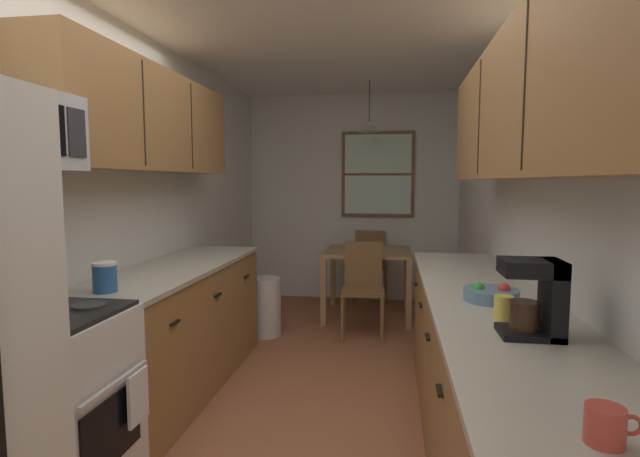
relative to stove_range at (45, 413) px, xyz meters
The scene contains 24 objects.
ground_plane 1.93m from the stove_range, 57.99° to the left, with size 12.00×12.00×0.00m, color #995B3D.
wall_left 1.82m from the stove_range, 102.60° to the left, with size 0.10×9.00×2.55m, color silver.
wall_right 2.94m from the stove_range, 34.16° to the left, with size 0.10×9.00×2.55m, color silver.
wall_back 4.43m from the stove_range, 76.80° to the left, with size 4.40×0.10×2.55m, color silver.
ceiling_slab 2.83m from the stove_range, 57.99° to the left, with size 4.40×9.00×0.08m, color white.
stove_range is the anchor object (origin of this frame).
microwave_over_range 1.24m from the stove_range, behind, with size 0.39×0.59×0.34m.
counter_left 1.31m from the stove_range, 90.24° to the left, with size 0.64×2.02×0.90m.
upper_cabinets_left 1.91m from the stove_range, 96.57° to the left, with size 0.33×2.10×0.68m.
counter_right 2.09m from the stove_range, 16.98° to the left, with size 0.64×3.19×0.90m.
upper_cabinets_right 2.60m from the stove_range, 14.67° to the left, with size 0.33×2.87×0.69m.
dining_table 3.60m from the stove_range, 69.88° to the left, with size 0.92×0.86×0.74m.
dining_chair_near 3.01m from the stove_range, 65.93° to the left, with size 0.42×0.42×0.90m.
dining_chair_far 4.20m from the stove_range, 72.75° to the left, with size 0.41×0.41×0.90m.
pendant_light 3.94m from the stove_range, 69.88° to the left, with size 0.27×0.27×0.54m.
back_window 4.51m from the stove_range, 72.54° to the left, with size 0.89×0.05×1.05m.
trash_bin 2.62m from the stove_range, 83.52° to the left, with size 0.30×0.30×0.56m, color silver.
storage_canister 0.71m from the stove_range, 90.65° to the left, with size 0.12×0.12×0.16m.
dish_towel 0.39m from the stove_range, 23.26° to the left, with size 0.02×0.16×0.24m, color white.
coffee_maker 2.13m from the stove_range, ahead, with size 0.22×0.18×0.29m.
mug_by_coffeemaker 2.15m from the stove_range, 19.63° to the right, with size 0.12×0.09×0.09m.
mug_spare 2.05m from the stove_range, ahead, with size 0.12×0.08×0.10m.
fruit_bowl 2.12m from the stove_range, 16.90° to the left, with size 0.27×0.27×0.09m.
table_serving_bowl 3.66m from the stove_range, 70.86° to the left, with size 0.18×0.18×0.06m, color #4C7299.
Camera 1 is at (0.50, -2.40, 1.48)m, focal length 26.91 mm.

